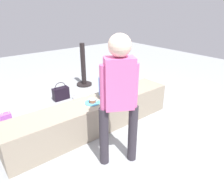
% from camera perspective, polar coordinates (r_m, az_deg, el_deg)
% --- Properties ---
extents(ground_plane, '(12.00, 12.00, 0.00)m').
position_cam_1_polar(ground_plane, '(3.27, -4.53, -9.55)').
color(ground_plane, '#929698').
extents(concrete_ledge, '(2.67, 0.49, 0.47)m').
position_cam_1_polar(concrete_ledge, '(3.15, -4.67, -5.98)').
color(concrete_ledge, gray).
rests_on(concrete_ledge, ground_plane).
extents(child_seated, '(0.28, 0.33, 0.48)m').
position_cam_1_polar(child_seated, '(3.05, -1.16, 2.44)').
color(child_seated, '#28184D').
rests_on(child_seated, concrete_ledge).
extents(adult_standing, '(0.41, 0.31, 1.53)m').
position_cam_1_polar(adult_standing, '(2.19, 1.98, 0.47)').
color(adult_standing, '#302B33').
rests_on(adult_standing, ground_plane).
extents(cake_plate, '(0.22, 0.22, 0.07)m').
position_cam_1_polar(cake_plate, '(2.98, -5.45, -2.26)').
color(cake_plate, '#4CA5D8').
rests_on(cake_plate, concrete_ledge).
extents(gift_bag, '(0.23, 0.10, 0.38)m').
position_cam_1_polar(gift_bag, '(3.42, -27.76, -7.58)').
color(gift_bag, '#B259BF').
rests_on(gift_bag, ground_plane).
extents(railing_post, '(0.36, 0.36, 0.99)m').
position_cam_1_polar(railing_post, '(4.87, -7.92, 6.36)').
color(railing_post, black).
rests_on(railing_post, ground_plane).
extents(water_bottle_near_gift, '(0.07, 0.07, 0.21)m').
position_cam_1_polar(water_bottle_near_gift, '(3.83, -8.89, -2.89)').
color(water_bottle_near_gift, silver).
rests_on(water_bottle_near_gift, ground_plane).
extents(water_bottle_far_side, '(0.07, 0.07, 0.21)m').
position_cam_1_polar(water_bottle_far_side, '(3.27, -19.65, -9.01)').
color(water_bottle_far_side, silver).
rests_on(water_bottle_far_side, ground_plane).
extents(cake_box_white, '(0.39, 0.38, 0.13)m').
position_cam_1_polar(cake_box_white, '(4.24, -7.93, -0.62)').
color(cake_box_white, white).
rests_on(cake_box_white, ground_plane).
extents(handbag_black_leather, '(0.32, 0.14, 0.37)m').
position_cam_1_polar(handbag_black_leather, '(4.26, -14.01, 0.06)').
color(handbag_black_leather, black).
rests_on(handbag_black_leather, ground_plane).
extents(handbag_brown_canvas, '(0.31, 0.10, 0.35)m').
position_cam_1_polar(handbag_brown_canvas, '(3.97, -2.26, -1.11)').
color(handbag_brown_canvas, brown).
rests_on(handbag_brown_canvas, ground_plane).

